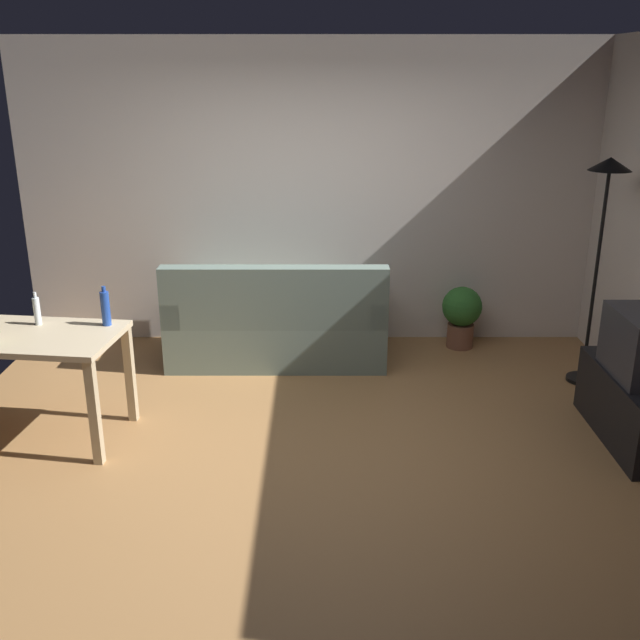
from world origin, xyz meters
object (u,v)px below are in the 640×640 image
couch (275,327)px  desk (27,349)px  potted_plant (460,313)px  bottle_blue (104,308)px  tv_stand (634,407)px  torchiere_lamp (602,210)px  bottle_clear (35,311)px

couch → desk: 2.14m
desk → potted_plant: size_ratio=2.24×
potted_plant → bottle_blue: size_ratio=2.05×
tv_stand → torchiere_lamp: size_ratio=0.61×
couch → bottle_clear: (-1.57, -1.21, 0.55)m
couch → tv_stand: 2.92m
potted_plant → bottle_clear: 3.61m
bottle_blue → potted_plant: bearing=29.1°
desk → potted_plant: bearing=34.6°
bottle_clear → bottle_blue: size_ratio=0.84×
potted_plant → bottle_blue: (-2.76, -1.53, 0.55)m
couch → potted_plant: couch is taller
torchiere_lamp → bottle_blue: torchiere_lamp is taller
tv_stand → desk: bearing=89.2°
desk → bottle_clear: (0.01, 0.18, 0.21)m
potted_plant → bottle_blue: bearing=-150.9°
couch → tv_stand: bearing=150.3°
desk → bottle_blue: 0.57m
potted_plant → torchiere_lamp: bearing=-41.3°
desk → tv_stand: bearing=6.1°
torchiere_lamp → bottle_clear: size_ratio=7.77×
bottle_blue → tv_stand: bearing=-3.6°
torchiere_lamp → potted_plant: bearing=138.7°
tv_stand → bottle_clear: bottle_clear is taller
couch → bottle_blue: size_ratio=6.69×
tv_stand → potted_plant: size_ratio=1.93×
couch → bottle_blue: bottle_blue is taller
bottle_clear → couch: bearing=37.6°
desk → potted_plant: (3.25, 1.71, -0.32)m
tv_stand → desk: 4.14m
bottle_clear → bottle_blue: (0.48, -0.01, 0.02)m
torchiere_lamp → couch: bearing=169.9°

